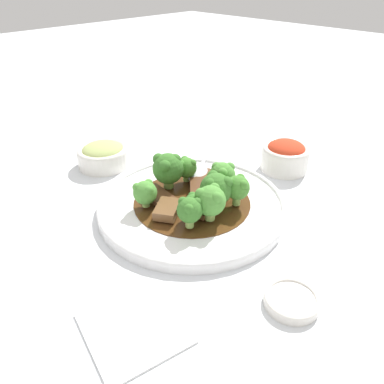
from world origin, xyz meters
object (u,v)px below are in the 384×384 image
at_px(main_plate, 192,204).
at_px(broccoli_floret_7, 222,175).
at_px(broccoli_floret_6, 216,188).
at_px(side_bowl_kimchi, 285,155).
at_px(beef_strip_2, 165,208).
at_px(side_bowl_appetizer, 103,155).
at_px(broccoli_floret_3, 186,167).
at_px(serving_spoon, 200,170).
at_px(beef_strip_1, 201,191).
at_px(broccoli_floret_4, 167,169).
at_px(beef_strip_4, 158,196).
at_px(sauce_dish, 292,300).
at_px(broccoli_floret_2, 210,200).
at_px(broccoli_floret_8, 145,192).
at_px(broccoli_floret_1, 190,210).
at_px(beef_strip_3, 199,207).
at_px(beef_strip_0, 204,179).
at_px(broccoli_floret_5, 237,187).
at_px(broccoli_floret_0, 194,205).

xyz_separation_m(main_plate, broccoli_floret_7, (-0.06, 0.01, 0.04)).
distance_m(broccoli_floret_6, side_bowl_kimchi, 0.22).
height_order(beef_strip_2, side_bowl_appetizer, side_bowl_appetizer).
bearing_deg(broccoli_floret_3, serving_spoon, -177.23).
bearing_deg(beef_strip_1, broccoli_floret_4, -66.81).
relative_size(broccoli_floret_3, serving_spoon, 0.24).
bearing_deg(broccoli_floret_7, beef_strip_4, -30.34).
height_order(beef_strip_2, broccoli_floret_7, broccoli_floret_7).
xyz_separation_m(broccoli_floret_4, sauce_dish, (0.06, 0.29, -0.05)).
bearing_deg(side_bowl_appetizer, serving_spoon, 115.99).
relative_size(beef_strip_4, broccoli_floret_2, 1.18).
height_order(beef_strip_4, broccoli_floret_8, broccoli_floret_8).
bearing_deg(beef_strip_4, broccoli_floret_8, 10.40).
height_order(broccoli_floret_4, sauce_dish, broccoli_floret_4).
xyz_separation_m(main_plate, broccoli_floret_8, (0.07, -0.04, 0.04)).
xyz_separation_m(beef_strip_4, broccoli_floret_8, (0.03, 0.01, 0.02)).
distance_m(beef_strip_2, side_bowl_appetizer, 0.24).
relative_size(broccoli_floret_1, broccoli_floret_3, 1.08).
bearing_deg(broccoli_floret_2, serving_spoon, -130.35).
bearing_deg(beef_strip_3, broccoli_floret_4, -95.96).
relative_size(beef_strip_2, side_bowl_kimchi, 0.65).
distance_m(main_plate, side_bowl_kimchi, 0.23).
distance_m(beef_strip_0, broccoli_floret_1, 0.14).
relative_size(broccoli_floret_5, side_bowl_kimchi, 0.55).
xyz_separation_m(serving_spoon, side_bowl_kimchi, (-0.16, 0.08, 0.00)).
distance_m(broccoli_floret_1, side_bowl_kimchi, 0.29).
height_order(main_plate, beef_strip_0, beef_strip_0).
relative_size(beef_strip_0, serving_spoon, 0.36).
xyz_separation_m(broccoli_floret_2, broccoli_floret_3, (-0.06, -0.11, -0.01)).
height_order(beef_strip_1, broccoli_floret_7, broccoli_floret_7).
height_order(beef_strip_0, beef_strip_2, beef_strip_2).
bearing_deg(beef_strip_1, beef_strip_2, -3.08).
xyz_separation_m(broccoli_floret_5, broccoli_floret_8, (0.11, -0.10, -0.01)).
distance_m(broccoli_floret_5, broccoli_floret_6, 0.04).
relative_size(broccoli_floret_3, broccoli_floret_7, 0.91).
distance_m(beef_strip_0, serving_spoon, 0.03).
relative_size(broccoli_floret_4, side_bowl_kimchi, 0.68).
distance_m(beef_strip_1, broccoli_floret_3, 0.06).
bearing_deg(broccoli_floret_8, beef_strip_3, 127.71).
relative_size(broccoli_floret_7, side_bowl_appetizer, 0.48).
bearing_deg(broccoli_floret_7, broccoli_floret_8, -22.24).
height_order(beef_strip_1, beef_strip_4, beef_strip_1).
bearing_deg(beef_strip_3, side_bowl_kimchi, 179.75).
distance_m(main_plate, beef_strip_0, 0.06).
relative_size(beef_strip_0, side_bowl_kimchi, 0.71).
relative_size(beef_strip_2, side_bowl_appetizer, 0.59).
xyz_separation_m(beef_strip_1, broccoli_floret_1, (0.08, 0.05, 0.02)).
bearing_deg(broccoli_floret_1, broccoli_floret_8, -82.93).
distance_m(broccoli_floret_0, broccoli_floret_2, 0.03).
relative_size(beef_strip_1, broccoli_floret_7, 1.61).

